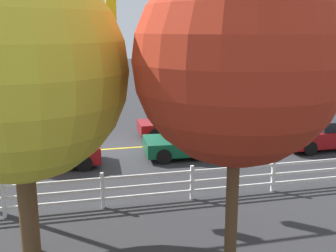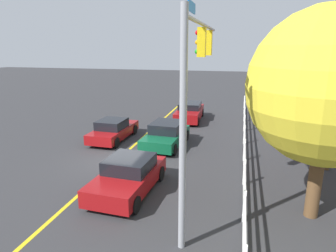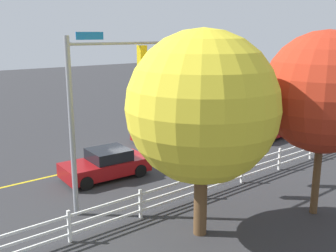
% 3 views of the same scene
% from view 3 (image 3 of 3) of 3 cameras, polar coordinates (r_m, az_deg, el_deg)
% --- Properties ---
extents(ground_plane, '(120.00, 120.00, 0.00)m').
position_cam_3_polar(ground_plane, '(22.52, -4.45, -4.43)').
color(ground_plane, '#2D2D30').
extents(lane_center_stripe, '(28.00, 0.16, 0.01)m').
position_cam_3_polar(lane_center_stripe, '(24.88, 3.19, -2.67)').
color(lane_center_stripe, gold).
rests_on(lane_center_stripe, ground_plane).
extents(signal_assembly, '(7.33, 0.38, 6.92)m').
position_cam_3_polar(signal_assembly, '(15.60, -6.99, 5.92)').
color(signal_assembly, gray).
rests_on(signal_assembly, ground_plane).
extents(car_0, '(4.25, 2.21, 1.41)m').
position_cam_3_polar(car_0, '(19.30, -9.02, -5.52)').
color(car_0, maroon).
rests_on(car_0, ground_plane).
extents(car_1, '(4.29, 2.21, 1.40)m').
position_cam_3_polar(car_1, '(22.72, 4.47, -2.49)').
color(car_1, '#0C4C2D').
rests_on(car_1, ground_plane).
extents(car_2, '(4.35, 1.91, 1.34)m').
position_cam_3_polar(car_2, '(25.48, -0.50, -0.78)').
color(car_2, maroon).
rests_on(car_2, ground_plane).
extents(car_3, '(4.74, 2.06, 1.39)m').
position_cam_3_polar(car_3, '(27.38, 15.03, -0.14)').
color(car_3, maroon).
rests_on(car_3, ground_plane).
extents(white_rail_fence, '(26.10, 0.10, 1.15)m').
position_cam_3_polar(white_rail_fence, '(19.82, 13.47, -5.44)').
color(white_rail_fence, white).
rests_on(white_rail_fence, ground_plane).
extents(tree_0, '(5.06, 5.06, 7.06)m').
position_cam_3_polar(tree_0, '(12.80, 5.03, 2.71)').
color(tree_0, brown).
rests_on(tree_0, ground_plane).
extents(tree_2, '(4.49, 4.49, 7.02)m').
position_cam_3_polar(tree_2, '(15.42, 21.83, 4.56)').
color(tree_2, brown).
rests_on(tree_2, ground_plane).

